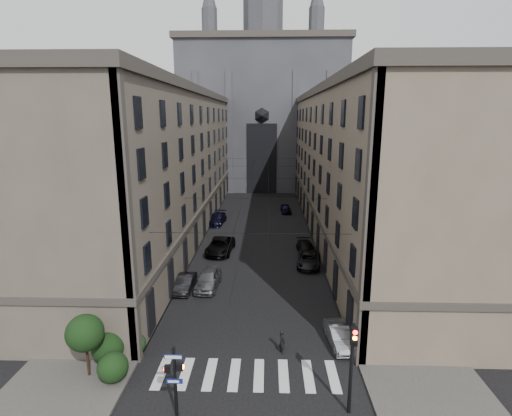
# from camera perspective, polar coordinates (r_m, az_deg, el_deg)

# --- Properties ---
(sidewalk_left) EXTENTS (7.00, 80.00, 0.15)m
(sidewalk_left) POSITION_cam_1_polar(r_m,az_deg,el_deg) (55.83, -10.49, -3.16)
(sidewalk_left) COLOR #383533
(sidewalk_left) RESTS_ON ground
(sidewalk_right) EXTENTS (7.00, 80.00, 0.15)m
(sidewalk_right) POSITION_cam_1_polar(r_m,az_deg,el_deg) (55.38, 11.31, -3.33)
(sidewalk_right) COLOR #383533
(sidewalk_right) RESTS_ON ground
(zebra_crossing) EXTENTS (11.00, 3.20, 0.01)m
(zebra_crossing) POSITION_cam_1_polar(r_m,az_deg,el_deg) (26.38, -1.34, -22.69)
(zebra_crossing) COLOR beige
(zebra_crossing) RESTS_ON ground
(building_left) EXTENTS (13.60, 60.60, 18.85)m
(building_left) POSITION_cam_1_polar(r_m,az_deg,el_deg) (54.74, -13.92, 6.26)
(building_left) COLOR #4B4539
(building_left) RESTS_ON ground
(building_right) EXTENTS (13.60, 60.60, 18.85)m
(building_right) POSITION_cam_1_polar(r_m,az_deg,el_deg) (54.15, 14.83, 6.14)
(building_right) COLOR brown
(building_right) RESTS_ON ground
(gothic_tower) EXTENTS (35.00, 23.00, 58.00)m
(gothic_tower) POSITION_cam_1_polar(r_m,az_deg,el_deg) (91.40, 0.96, 14.48)
(gothic_tower) COLOR #2D2D33
(gothic_tower) RESTS_ON ground
(pedestrian_signal_left) EXTENTS (1.02, 0.38, 4.00)m
(pedestrian_signal_left) POSITION_cam_1_polar(r_m,az_deg,el_deg) (22.66, -11.54, -22.53)
(pedestrian_signal_left) COLOR black
(pedestrian_signal_left) RESTS_ON ground
(traffic_light_right) EXTENTS (0.34, 0.50, 5.20)m
(traffic_light_right) POSITION_cam_1_polar(r_m,az_deg,el_deg) (22.39, 13.58, -20.13)
(traffic_light_right) COLOR black
(traffic_light_right) RESTS_ON ground
(shrub_cluster) EXTENTS (3.90, 4.40, 3.90)m
(shrub_cluster) POSITION_cam_1_polar(r_m,az_deg,el_deg) (27.23, -21.01, -17.90)
(shrub_cluster) COLOR black
(shrub_cluster) RESTS_ON sidewalk_left
(tram_wires) EXTENTS (14.00, 60.00, 0.43)m
(tram_wires) POSITION_cam_1_polar(r_m,az_deg,el_deg) (52.68, 0.36, 4.09)
(tram_wires) COLOR black
(tram_wires) RESTS_ON ground
(car_left_near) EXTENTS (2.23, 4.93, 1.64)m
(car_left_near) POSITION_cam_1_polar(r_m,az_deg,el_deg) (37.36, -6.87, -10.07)
(car_left_near) COLOR slate
(car_left_near) RESTS_ON ground
(car_left_midnear) EXTENTS (1.55, 4.14, 1.35)m
(car_left_midnear) POSITION_cam_1_polar(r_m,az_deg,el_deg) (37.22, -10.10, -10.52)
(car_left_midnear) COLOR black
(car_left_midnear) RESTS_ON ground
(car_left_midfar) EXTENTS (3.20, 6.12, 1.65)m
(car_left_midfar) POSITION_cam_1_polar(r_m,az_deg,el_deg) (46.28, -5.12, -5.42)
(car_left_midfar) COLOR black
(car_left_midfar) RESTS_ON ground
(car_left_far) EXTENTS (2.74, 5.56, 1.56)m
(car_left_far) POSITION_cam_1_polar(r_m,az_deg,el_deg) (58.59, -5.63, -1.53)
(car_left_far) COLOR black
(car_left_far) RESTS_ON ground
(car_right_near) EXTENTS (1.83, 4.14, 1.32)m
(car_right_near) POSITION_cam_1_polar(r_m,az_deg,el_deg) (29.36, 11.80, -17.42)
(car_right_near) COLOR gray
(car_right_near) RESTS_ON ground
(car_right_midnear) EXTENTS (2.93, 5.27, 1.39)m
(car_right_midnear) POSITION_cam_1_polar(r_m,az_deg,el_deg) (42.58, 7.54, -7.32)
(car_right_midnear) COLOR black
(car_right_midnear) RESTS_ON ground
(car_right_midfar) EXTENTS (2.24, 4.83, 1.37)m
(car_right_midfar) POSITION_cam_1_polar(r_m,az_deg,el_deg) (46.09, 7.21, -5.73)
(car_right_midfar) COLOR black
(car_right_midfar) RESTS_ON ground
(car_right_far) EXTENTS (1.80, 4.02, 1.34)m
(car_right_far) POSITION_cam_1_polar(r_m,az_deg,el_deg) (65.32, 4.28, -0.08)
(car_right_far) COLOR black
(car_right_far) RESTS_ON ground
(pedestrian) EXTENTS (0.61, 0.71, 1.66)m
(pedestrian) POSITION_cam_1_polar(r_m,az_deg,el_deg) (27.93, 3.75, -18.46)
(pedestrian) COLOR black
(pedestrian) RESTS_ON ground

